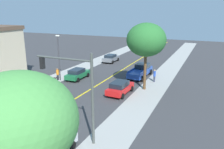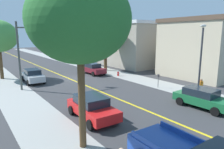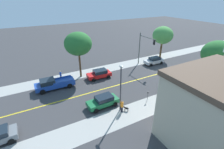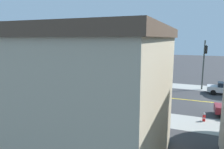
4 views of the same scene
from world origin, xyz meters
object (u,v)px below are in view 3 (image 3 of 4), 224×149
maroon_sedan_left_curb (187,75)px  silver_sedan_right_curb (154,61)px  street_tree_left_far (163,35)px  parking_meter (148,95)px  street_lamp (121,84)px  fire_hydrant (185,86)px  red_sedan_right_curb (99,74)px  blue_pickup_truck (54,84)px  street_tree_left_near (217,54)px  green_sedan_left_curb (103,101)px  pedestrian_blue_shirt (61,75)px  pedestrian_orange_shirt (122,106)px  street_tree_right_corner (78,44)px  traffic_light_mast (144,45)px  small_dog (126,108)px

maroon_sedan_left_curb → silver_sedan_right_curb: size_ratio=1.00×
street_tree_left_far → silver_sedan_right_curb: size_ratio=1.68×
parking_meter → silver_sedan_right_curb: bearing=-45.5°
silver_sedan_right_curb → street_lamp: bearing=36.7°
fire_hydrant → maroon_sedan_left_curb: maroon_sedan_left_curb is taller
red_sedan_right_curb → blue_pickup_truck: 8.09m
street_tree_left_near → fire_hydrant: street_tree_left_near is taller
green_sedan_left_curb → pedestrian_blue_shirt: pedestrian_blue_shirt is taller
pedestrian_orange_shirt → street_tree_left_near: bearing=-153.5°
street_tree_right_corner → traffic_light_mast: 13.47m
street_tree_right_corner → traffic_light_mast: bearing=-95.8°
maroon_sedan_left_curb → small_dog: bearing=8.1°
traffic_light_mast → blue_pickup_truck: (-0.79, 18.58, -3.55)m
small_dog → silver_sedan_right_curb: bearing=-89.9°
pedestrian_orange_shirt → traffic_light_mast: bearing=-107.5°
silver_sedan_right_curb → pedestrian_orange_shirt: (-10.54, 14.88, 0.09)m
green_sedan_left_curb → pedestrian_blue_shirt: size_ratio=2.47×
street_lamp → silver_sedan_right_curb: bearing=-55.7°
maroon_sedan_left_curb → silver_sedan_right_curb: 8.37m
street_tree_left_far → pedestrian_orange_shirt: street_tree_left_far is taller
street_tree_right_corner → maroon_sedan_left_curb: (-10.26, -16.40, -5.39)m
street_tree_left_far → small_dog: bearing=125.4°
green_sedan_left_curb → street_tree_left_near: bearing=168.2°
street_tree_left_far → pedestrian_blue_shirt: bearing=91.0°
green_sedan_left_curb → silver_sedan_right_curb: (8.23, -16.44, 0.02)m
street_lamp → street_tree_left_far: bearing=-56.4°
green_sedan_left_curb → pedestrian_blue_shirt: (10.50, 3.21, 0.15)m
red_sedan_right_curb → silver_sedan_right_curb: 13.28m
street_tree_left_far → street_lamp: (-12.82, 19.30, -1.38)m
street_lamp → maroon_sedan_left_curb: bearing=-83.3°
street_tree_left_near → traffic_light_mast: street_tree_left_near is taller
fire_hydrant → pedestrian_blue_shirt: size_ratio=0.43×
street_tree_left_far → blue_pickup_truck: (-2.92, 25.77, -4.43)m
street_lamp → silver_sedan_right_curb: size_ratio=1.46×
silver_sedan_right_curb → small_dog: bearing=39.1°
blue_pickup_truck → pedestrian_orange_shirt: (-10.29, -6.48, -0.02)m
street_tree_left_far → street_lamp: street_tree_left_far is taller
fire_hydrant → small_dog: bearing=90.8°
red_sedan_right_curb → green_sedan_left_curb: bearing=70.5°
street_tree_right_corner → silver_sedan_right_curb: 17.06m
street_lamp → red_sedan_right_curb: bearing=-9.3°
street_tree_left_far → fire_hydrant: street_tree_left_far is taller
maroon_sedan_left_curb → blue_pickup_truck: (8.12, 21.69, 0.11)m
blue_pickup_truck → street_lamp: bearing=124.9°
fire_hydrant → parking_meter: (0.33, 7.43, 0.57)m
maroon_sedan_left_curb → pedestrian_orange_shirt: size_ratio=2.57×
street_lamp → red_sedan_right_curb: street_lamp is taller
traffic_light_mast → silver_sedan_right_curb: (-0.54, -2.79, -3.66)m
red_sedan_right_curb → pedestrian_blue_shirt: (2.55, 6.37, 0.13)m
green_sedan_left_curb → small_dog: green_sedan_left_curb is taller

